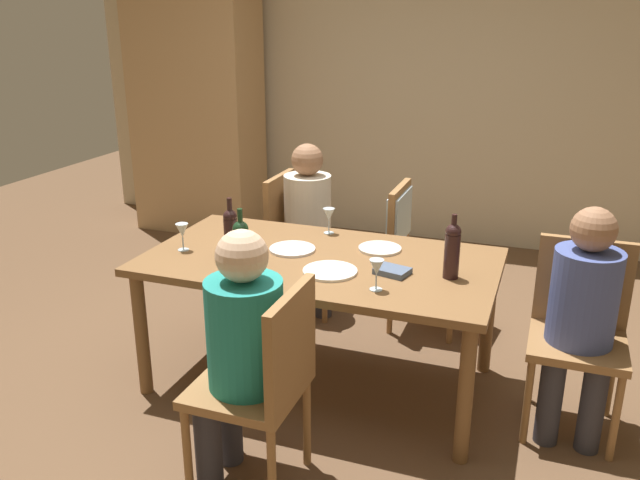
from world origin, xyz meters
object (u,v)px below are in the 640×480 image
at_px(wine_bottle_short_olive, 241,245).
at_px(person_man_bearded, 583,309).
at_px(person_woman_host, 240,343).
at_px(wine_glass_centre, 377,268).
at_px(dining_table, 320,272).
at_px(wine_glass_near_left, 182,231).
at_px(chair_right_end, 579,322).
at_px(dinner_plate_guest_right, 380,249).
at_px(chair_far_right, 410,237).
at_px(dinner_plate_host, 292,249).
at_px(person_man_guest, 311,216).
at_px(wine_bottle_dark_red, 231,232).
at_px(chair_near, 266,377).
at_px(armoire_cabinet, 197,110).
at_px(chair_far_left, 296,233).
at_px(wine_bottle_tall_green, 452,249).
at_px(handbag, 480,318).
at_px(wine_glass_near_right, 329,216).
at_px(dinner_plate_guest_left, 330,271).

bearing_deg(wine_bottle_short_olive, person_man_bearded, 10.78).
relative_size(person_woman_host, wine_glass_centre, 7.73).
bearing_deg(person_woman_host, wine_glass_centre, -35.31).
relative_size(dining_table, wine_glass_near_left, 12.20).
xyz_separation_m(dining_table, wine_glass_centre, (0.38, -0.30, 0.18)).
bearing_deg(chair_right_end, dinner_plate_guest_right, -7.94).
height_order(wine_bottle_short_olive, wine_glass_centre, wine_bottle_short_olive).
bearing_deg(chair_far_right, dining_table, -17.99).
relative_size(dinner_plate_host, dinner_plate_guest_right, 1.07).
height_order(person_man_bearded, person_man_guest, person_man_guest).
relative_size(wine_bottle_dark_red, wine_bottle_short_olive, 0.99).
height_order(person_man_bearded, wine_glass_near_left, person_man_bearded).
height_order(dining_table, wine_bottle_short_olive, wine_bottle_short_olive).
height_order(chair_near, chair_right_end, same).
height_order(armoire_cabinet, chair_near, armoire_cabinet).
xyz_separation_m(armoire_cabinet, wine_bottle_dark_red, (1.58, -2.41, -0.23)).
bearing_deg(armoire_cabinet, chair_far_left, -42.17).
xyz_separation_m(person_man_bearded, wine_bottle_tall_green, (-0.61, -0.01, 0.22)).
bearing_deg(handbag, person_man_bearded, -59.62).
xyz_separation_m(wine_bottle_short_olive, wine_glass_near_right, (0.19, 0.73, -0.04)).
bearing_deg(chair_near, chair_right_end, -51.22).
distance_m(chair_near, person_man_guest, 1.82).
xyz_separation_m(wine_bottle_dark_red, wine_bottle_short_olive, (0.14, -0.16, 0.00)).
height_order(chair_near, dinner_plate_guest_right, chair_near).
height_order(wine_bottle_dark_red, handbag, wine_bottle_dark_red).
bearing_deg(dinner_plate_guest_right, person_woman_host, -104.42).
bearing_deg(dinner_plate_guest_right, chair_right_end, -7.94).
xyz_separation_m(dining_table, wine_glass_near_right, (-0.09, 0.40, 0.18)).
distance_m(chair_far_left, wine_bottle_tall_green, 1.53).
bearing_deg(handbag, dinner_plate_host, -138.98).
xyz_separation_m(chair_far_left, chair_far_right, (0.78, 0.00, 0.06)).
bearing_deg(wine_glass_near_left, person_woman_host, -46.36).
bearing_deg(person_man_bearded, handbag, -59.62).
relative_size(chair_right_end, wine_bottle_dark_red, 2.82).
height_order(wine_bottle_tall_green, wine_glass_centre, wine_bottle_tall_green).
xyz_separation_m(armoire_cabinet, wine_glass_near_right, (1.92, -1.85, -0.26)).
height_order(wine_glass_near_right, dinner_plate_host, wine_glass_near_right).
height_order(person_woman_host, wine_glass_centre, person_woman_host).
height_order(chair_near, wine_bottle_dark_red, wine_bottle_dark_red).
bearing_deg(dinner_plate_host, dinner_plate_guest_left, -37.93).
bearing_deg(wine_bottle_dark_red, chair_far_left, 93.78).
height_order(chair_right_end, wine_bottle_short_olive, wine_bottle_short_olive).
bearing_deg(person_man_bearded, person_woman_host, 32.95).
distance_m(wine_glass_near_left, dinner_plate_host, 0.59).
xyz_separation_m(armoire_cabinet, dinner_plate_guest_left, (2.12, -2.42, -0.36)).
distance_m(chair_far_left, chair_far_right, 0.78).
height_order(dining_table, wine_bottle_dark_red, wine_bottle_dark_red).
bearing_deg(chair_right_end, person_man_bearded, 90.00).
relative_size(chair_right_end, wine_glass_near_right, 6.17).
distance_m(armoire_cabinet, wine_bottle_tall_green, 3.53).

